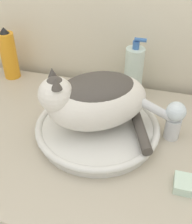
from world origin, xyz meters
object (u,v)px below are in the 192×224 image
Objects in this scene: spray_bottle_trigger at (9,55)px; soap_bar at (188,185)px; faucet at (171,117)px; soap_pump_bottle at (134,72)px; cat at (95,99)px.

soap_bar is at bearing -28.84° from spray_bottle_trigger.
soap_pump_bottle is at bearing -65.92° from faucet.
cat reaches higher than faucet.
soap_pump_bottle reaches higher than soap_bar.
faucet is (0.21, 0.05, -0.05)m from cat.
soap_pump_bottle is 0.47m from spray_bottle_trigger.
cat is 1.68× the size of spray_bottle_trigger.
faucet is 0.63m from spray_bottle_trigger.
soap_pump_bottle is (-0.14, 0.19, 0.02)m from faucet.
spray_bottle_trigger is at bearing 151.16° from soap_bar.
spray_bottle_trigger is at bearing 180.00° from soap_pump_bottle.
faucet is at bearing -54.60° from soap_pump_bottle.
spray_bottle_trigger is (-0.47, 0.00, 0.00)m from soap_pump_bottle.
spray_bottle_trigger reaches higher than soap_bar.
spray_bottle_trigger is (-0.40, 0.24, -0.04)m from cat.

